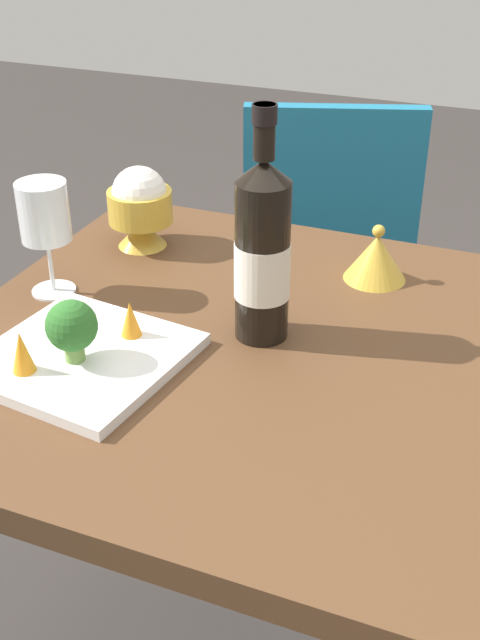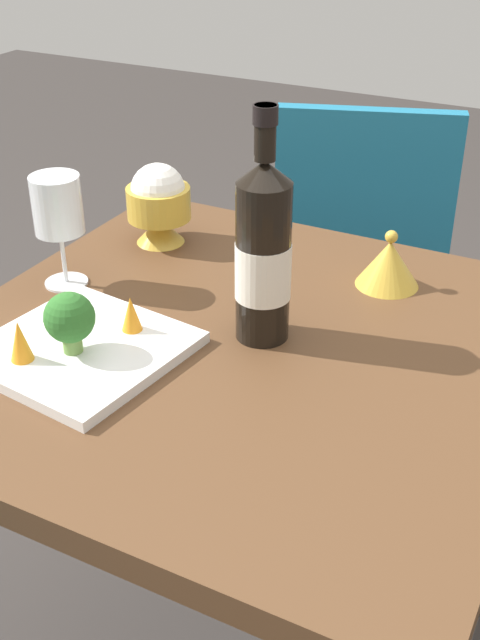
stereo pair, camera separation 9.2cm
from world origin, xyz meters
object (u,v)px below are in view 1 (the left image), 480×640
Objects in this scene: wine_glass at (44,215)px; broccoli_floret at (72,327)px; carrot_garnish_left at (131,319)px; carrot_garnish_right at (22,352)px; rice_bowl_lid at (376,257)px; wine_bottle at (262,252)px; serving_plate at (82,357)px; chair_near_window at (328,229)px; rice_bowl at (140,205)px.

wine_glass reaches higher than broccoli_floret.
carrot_garnish_left is (-0.08, 0.04, -0.02)m from broccoli_floret.
broccoli_floret is 1.49× the size of carrot_garnish_right.
rice_bowl_lid is at bearing 116.97° from wine_glass.
carrot_garnish_left is (0.09, -0.16, -0.09)m from wine_bottle.
wine_glass reaches higher than carrot_garnish_right.
wine_bottle is at bearing 132.12° from broccoli_floret.
broccoli_floret reaches higher than carrot_garnish_left.
serving_plate is 5.46× the size of carrot_garnish_left.
serving_plate is 0.06m from broccoli_floret.
wine_bottle is 0.34m from wine_glass.
serving_plate is at bearing 145.30° from carrot_garnish_right.
serving_plate is (0.16, 0.15, -0.12)m from wine_glass.
chair_near_window is at bearing -170.67° from wine_bottle.
wine_glass is at bearing -13.27° from rice_bowl.
rice_bowl is at bearing -154.57° from carrot_garnish_left.
wine_bottle is 6.41× the size of carrot_garnish_left.
wine_glass is at bearing -155.05° from carrot_garnish_right.
carrot_garnish_right is at bearing -114.33° from chair_near_window.
chair_near_window reaches higher than carrot_garnish_right.
wine_bottle is 0.27m from broccoli_floret.
rice_bowl_lid is 1.96× the size of carrot_garnish_left.
wine_bottle is 3.28× the size of rice_bowl_lid.
rice_bowl_lid is (-0.23, 0.11, -0.09)m from wine_bottle.
broccoli_floret reaches higher than serving_plate.
rice_bowl_lid is at bearing 143.22° from broccoli_floret.
wine_glass is at bearing -139.39° from broccoli_floret.
carrot_garnish_right is (0.13, -0.08, 0.00)m from carrot_garnish_left.
serving_plate is (0.36, 0.10, -0.07)m from rice_bowl.
rice_bowl_lid is 1.17× the size of broccoli_floret.
wine_bottle is at bearing -25.25° from rice_bowl_lid.
wine_bottle is at bearing 132.76° from carrot_garnish_right.
chair_near_window is 1.00m from serving_plate.
carrot_garnish_right is at bearing -37.70° from rice_bowl_lid.
wine_bottle is 0.27m from rice_bowl_lid.
carrot_garnish_left is at bearing -39.38° from rice_bowl_lid.
wine_glass is 2.09× the size of broccoli_floret.
carrot_garnish_right is (0.07, -0.04, 0.04)m from serving_plate.
serving_plate is 4.87× the size of carrot_garnish_right.
wine_glass reaches higher than rice_bowl_lid.
wine_bottle is 5.71× the size of carrot_garnish_right.
rice_bowl is (-0.20, 0.05, -0.05)m from wine_glass.
carrot_garnish_right reaches higher than serving_plate.
chair_near_window is at bearing -157.75° from rice_bowl_lid.
rice_bowl reaches higher than carrot_garnish_left.
rice_bowl_lid is (-0.03, 0.40, -0.04)m from rice_bowl.
rice_bowl_lid is 0.36× the size of serving_plate.
carrot_garnish_right is (0.22, 0.10, -0.08)m from wine_glass.
wine_bottle is 0.34m from carrot_garnish_right.
wine_glass is (0.00, -0.34, -0.00)m from wine_bottle.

